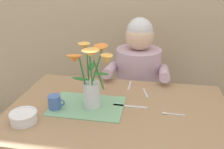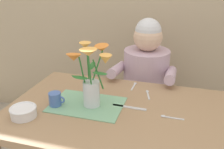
{
  "view_description": "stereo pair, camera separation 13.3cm",
  "coord_description": "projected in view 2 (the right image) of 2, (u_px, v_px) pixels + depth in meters",
  "views": [
    {
      "loc": [
        0.17,
        -1.17,
        1.43
      ],
      "look_at": [
        -0.04,
        0.05,
        0.92
      ],
      "focal_mm": 39.75,
      "sensor_mm": 36.0,
      "label": 1
    },
    {
      "loc": [
        0.3,
        -1.14,
        1.43
      ],
      "look_at": [
        -0.04,
        0.05,
        0.92
      ],
      "focal_mm": 39.75,
      "sensor_mm": 36.0,
      "label": 2
    }
  ],
  "objects": [
    {
      "name": "striped_placemat",
      "position": [
        87.0,
        104.0,
        1.39
      ],
      "size": [
        0.4,
        0.28,
        0.0
      ],
      "primitive_type": "cube",
      "color": "#7AB289",
      "rests_on": "dining_table"
    },
    {
      "name": "dinner_knife",
      "position": [
        129.0,
        107.0,
        1.36
      ],
      "size": [
        0.19,
        0.02,
        0.0
      ],
      "primitive_type": "cube",
      "rotation": [
        0.0,
        0.0,
        -0.02
      ],
      "color": "silver",
      "rests_on": "dining_table"
    },
    {
      "name": "flower_vase",
      "position": [
        91.0,
        76.0,
        1.31
      ],
      "size": [
        0.24,
        0.27,
        0.35
      ],
      "color": "silver",
      "rests_on": "dining_table"
    },
    {
      "name": "spoon_1",
      "position": [
        148.0,
        93.0,
        1.52
      ],
      "size": [
        0.05,
        0.12,
        0.01
      ],
      "color": "silver",
      "rests_on": "dining_table"
    },
    {
      "name": "spoon_2",
      "position": [
        134.0,
        85.0,
        1.63
      ],
      "size": [
        0.02,
        0.12,
        0.01
      ],
      "color": "silver",
      "rests_on": "dining_table"
    },
    {
      "name": "ceramic_bowl",
      "position": [
        23.0,
        112.0,
        1.27
      ],
      "size": [
        0.14,
        0.14,
        0.06
      ],
      "color": "white",
      "rests_on": "dining_table"
    },
    {
      "name": "dining_table",
      "position": [
        117.0,
        124.0,
        1.38
      ],
      "size": [
        1.2,
        0.8,
        0.74
      ],
      "color": "#9E7A56",
      "rests_on": "ground_plane"
    },
    {
      "name": "ceramic_mug",
      "position": [
        55.0,
        99.0,
        1.37
      ],
      "size": [
        0.09,
        0.07,
        0.08
      ],
      "color": "#476BB7",
      "rests_on": "dining_table"
    },
    {
      "name": "seated_person",
      "position": [
        145.0,
        92.0,
        1.95
      ],
      "size": [
        0.45,
        0.47,
        1.14
      ],
      "rotation": [
        0.0,
        0.0,
        -0.02
      ],
      "color": "#4C4C56",
      "rests_on": "ground_plane"
    },
    {
      "name": "spoon_0",
      "position": [
        168.0,
        117.0,
        1.27
      ],
      "size": [
        0.12,
        0.02,
        0.01
      ],
      "color": "silver",
      "rests_on": "dining_table"
    }
  ]
}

